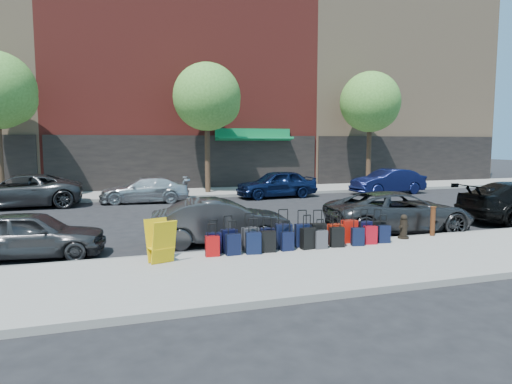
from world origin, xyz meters
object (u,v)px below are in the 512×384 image
object	(u,v)px
car_near_2	(399,212)
car_far_2	(276,184)
car_far_1	(145,190)
tree_right	(372,104)
car_far_3	(388,182)
suitcase_front_5	(303,235)
car_near_0	(32,234)
car_far_0	(18,191)
tree_center	(209,99)
car_near_1	(222,222)
fire_hydrant	(404,227)
display_rack	(161,242)
bollard	(433,221)

from	to	relation	value
car_near_2	car_far_2	distance (m)	10.16
car_far_1	tree_right	bearing A→B (deg)	106.22
car_far_1	car_far_3	world-z (taller)	car_far_3
suitcase_front_5	car_far_2	size ratio (longest dim) A/B	0.23
tree_right	car_near_0	distance (m)	22.57
suitcase_front_5	car_far_0	xyz separation A→B (m)	(-8.90, 11.83, 0.30)
car_far_2	car_far_3	distance (m)	6.74
car_near_0	tree_center	bearing A→B (deg)	-22.97
car_near_1	car_far_1	size ratio (longest dim) A/B	0.93
car_far_1	car_far_2	bearing A→B (deg)	95.67
tree_right	suitcase_front_5	xyz separation A→B (m)	(-11.10, -14.32, -4.94)
tree_center	fire_hydrant	distance (m)	15.32
tree_center	car_far_1	bearing A→B (deg)	-147.33
tree_right	suitcase_front_5	size ratio (longest dim) A/B	7.17
suitcase_front_5	display_rack	size ratio (longest dim) A/B	0.99
display_rack	car_near_1	size ratio (longest dim) A/B	0.25
bollard	car_far_2	size ratio (longest dim) A/B	0.21
car_near_0	car_far_2	xyz separation A→B (m)	(10.60, 10.16, 0.12)
suitcase_front_5	display_rack	xyz separation A→B (m)	(-3.86, -0.45, 0.19)
car_near_0	car_far_3	xyz separation A→B (m)	(17.32, 9.74, 0.10)
fire_hydrant	car_near_0	size ratio (longest dim) A/B	0.20
display_rack	fire_hydrant	bearing A→B (deg)	-13.95
bollard	fire_hydrant	bearing A→B (deg)	-176.80
tree_right	suitcase_front_5	world-z (taller)	tree_right
tree_right	car_far_3	bearing A→B (deg)	-102.99
suitcase_front_5	car_far_0	world-z (taller)	car_far_0
fire_hydrant	bollard	size ratio (longest dim) A/B	0.80
car_far_2	tree_center	bearing A→B (deg)	-134.05
display_rack	car_near_1	world-z (taller)	car_near_1
car_near_0	fire_hydrant	bearing A→B (deg)	-90.94
tree_center	car_near_0	distance (m)	15.53
car_far_0	car_far_2	size ratio (longest dim) A/B	1.27
car_far_1	car_far_2	size ratio (longest dim) A/B	1.00
bollard	display_rack	xyz separation A→B (m)	(-8.24, -0.58, 0.04)
display_rack	tree_right	bearing A→B (deg)	26.56
tree_right	car_far_1	bearing A→B (deg)	-170.24
fire_hydrant	car_far_2	size ratio (longest dim) A/B	0.16
tree_right	car_far_3	xyz separation A→B (m)	(-0.69, -2.98, -4.69)
suitcase_front_5	fire_hydrant	size ratio (longest dim) A/B	1.41
car_far_0	car_far_3	bearing A→B (deg)	86.11
car_far_1	fire_hydrant	bearing A→B (deg)	35.48
bollard	car_far_2	xyz separation A→B (m)	(-0.69, 11.63, 0.13)
car_near_0	car_near_1	xyz separation A→B (m)	(5.06, 0.09, 0.05)
display_rack	car_far_3	size ratio (longest dim) A/B	0.23
display_rack	car_far_2	world-z (taller)	car_far_2
car_near_1	fire_hydrant	bearing A→B (deg)	-101.15
car_far_0	car_far_3	size ratio (longest dim) A/B	1.26
car_near_2	car_far_3	distance (m)	11.52
tree_right	car_far_0	world-z (taller)	tree_right
car_near_1	car_far_3	size ratio (longest dim) A/B	0.92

